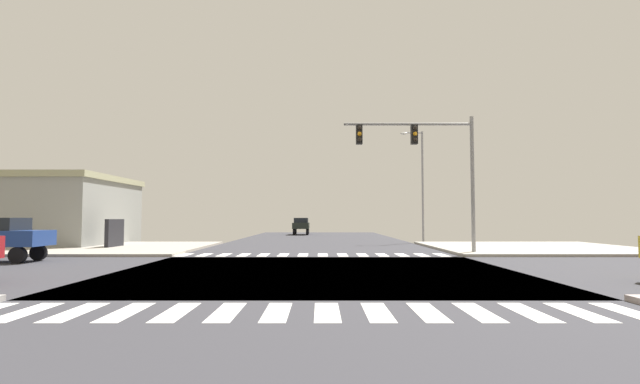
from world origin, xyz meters
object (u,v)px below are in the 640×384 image
(sedan_nearside_1, at_px, (301,225))
(bank_building, at_px, (41,211))
(traffic_signal_mast, at_px, (424,152))
(street_lamp, at_px, (419,176))

(sedan_nearside_1, bearing_deg, bank_building, 50.71)
(bank_building, xyz_separation_m, sedan_nearside_1, (16.99, 20.77, -1.25))
(traffic_signal_mast, relative_size, bank_building, 0.59)
(street_lamp, bearing_deg, traffic_signal_mast, -100.82)
(street_lamp, xyz_separation_m, sedan_nearside_1, (-9.80, 16.79, -3.97))
(traffic_signal_mast, distance_m, bank_building, 25.94)
(bank_building, distance_m, sedan_nearside_1, 26.87)
(street_lamp, height_order, sedan_nearside_1, street_lamp)
(traffic_signal_mast, xyz_separation_m, sedan_nearside_1, (-7.50, 28.79, -4.17))
(traffic_signal_mast, bearing_deg, sedan_nearside_1, 104.60)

